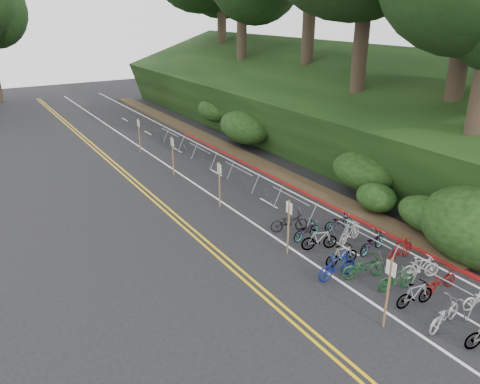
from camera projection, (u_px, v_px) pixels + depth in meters
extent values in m
plane|color=black|center=(361.00, 318.00, 16.07)|extent=(120.00, 120.00, 0.00)
cube|color=gold|center=(181.00, 225.00, 22.95)|extent=(0.12, 80.00, 0.01)
cube|color=gold|center=(186.00, 224.00, 23.09)|extent=(0.12, 80.00, 0.01)
cube|color=silver|center=(236.00, 211.00, 24.48)|extent=(0.12, 80.00, 0.01)
cube|color=silver|center=(299.00, 196.00, 26.52)|extent=(0.12, 80.00, 0.01)
cube|color=silver|center=(469.00, 320.00, 16.00)|extent=(0.10, 1.60, 0.01)
cube|color=silver|center=(346.00, 248.00, 20.75)|extent=(0.10, 1.60, 0.01)
cube|color=silver|center=(269.00, 203.00, 25.50)|extent=(0.10, 1.60, 0.01)
cube|color=silver|center=(216.00, 172.00, 30.25)|extent=(0.10, 1.60, 0.01)
cube|color=silver|center=(177.00, 150.00, 35.01)|extent=(0.10, 1.60, 0.01)
cube|color=silver|center=(148.00, 133.00, 39.76)|extent=(0.10, 1.60, 0.01)
cube|color=silver|center=(125.00, 119.00, 44.51)|extent=(0.10, 1.60, 0.01)
cube|color=maroon|center=(285.00, 183.00, 28.33)|extent=(0.25, 28.00, 0.10)
cube|color=black|center=(290.00, 99.00, 39.04)|extent=(12.32, 44.00, 9.11)
cube|color=#382819|center=(216.00, 143.00, 36.59)|extent=(1.40, 44.00, 0.16)
ellipsoid|color=#284C19|center=(429.00, 215.00, 21.57)|extent=(2.00, 2.80, 1.60)
ellipsoid|color=#284C19|center=(363.00, 171.00, 25.73)|extent=(2.60, 3.64, 2.08)
ellipsoid|color=#284C19|center=(311.00, 137.00, 30.91)|extent=(2.20, 3.08, 1.76)
ellipsoid|color=#284C19|center=(245.00, 127.00, 35.14)|extent=(3.00, 4.20, 2.40)
ellipsoid|color=#284C19|center=(214.00, 110.00, 40.17)|extent=(2.40, 3.36, 1.92)
ellipsoid|color=#284C19|center=(206.00, 94.00, 43.72)|extent=(2.80, 3.92, 2.24)
ellipsoid|color=#284C19|center=(376.00, 197.00, 23.90)|extent=(1.80, 2.52, 1.44)
ellipsoid|color=#284C19|center=(284.00, 115.00, 34.24)|extent=(3.20, 4.48, 2.56)
cylinder|color=#2D2319|center=(473.00, 135.00, 21.41)|extent=(0.85, 0.85, 6.66)
cylinder|color=#2D2319|center=(458.00, 71.00, 24.13)|extent=(0.94, 0.94, 8.19)
cylinder|color=#2D2319|center=(358.00, 71.00, 28.60)|extent=(0.91, 0.91, 7.68)
cylinder|color=#2D2319|center=(308.00, 41.00, 35.70)|extent=(0.96, 0.96, 8.70)
cylinder|color=#2D2319|center=(242.00, 50.00, 41.99)|extent=(0.88, 0.88, 7.17)
cylinder|color=#2D2319|center=(222.00, 31.00, 49.09)|extent=(0.94, 0.94, 8.19)
cylinder|color=gray|center=(441.00, 278.00, 16.46)|extent=(0.05, 2.57, 0.05)
cylinder|color=gray|center=(463.00, 311.00, 15.59)|extent=(0.55, 0.04, 1.07)
cylinder|color=gray|center=(474.00, 305.00, 15.86)|extent=(0.55, 0.04, 1.07)
cylinder|color=gray|center=(406.00, 278.00, 17.46)|extent=(0.55, 0.04, 1.07)
cylinder|color=gray|center=(416.00, 274.00, 17.73)|extent=(0.55, 0.04, 1.07)
cylinder|color=gray|center=(363.00, 234.00, 19.49)|extent=(0.05, 3.00, 0.05)
cylinder|color=gray|center=(383.00, 262.00, 18.45)|extent=(0.58, 0.04, 1.13)
cylinder|color=gray|center=(393.00, 259.00, 18.73)|extent=(0.58, 0.04, 1.13)
cylinder|color=gray|center=(334.00, 235.00, 20.67)|extent=(0.58, 0.04, 1.13)
cylinder|color=gray|center=(344.00, 232.00, 20.94)|extent=(0.58, 0.04, 1.13)
cylinder|color=gray|center=(290.00, 196.00, 23.45)|extent=(0.05, 3.00, 0.05)
cylinder|color=gray|center=(303.00, 217.00, 22.41)|extent=(0.58, 0.04, 1.13)
cylinder|color=gray|center=(312.00, 215.00, 22.69)|extent=(0.58, 0.04, 1.13)
cylinder|color=gray|center=(270.00, 198.00, 24.63)|extent=(0.58, 0.04, 1.13)
cylinder|color=gray|center=(278.00, 196.00, 24.90)|extent=(0.58, 0.04, 1.13)
cylinder|color=gray|center=(239.00, 169.00, 27.41)|extent=(0.05, 3.00, 0.05)
cylinder|color=gray|center=(247.00, 186.00, 26.37)|extent=(0.58, 0.04, 1.13)
cylinder|color=gray|center=(256.00, 184.00, 26.65)|extent=(0.58, 0.04, 1.13)
cylinder|color=gray|center=(223.00, 172.00, 28.59)|extent=(0.58, 0.04, 1.13)
cylinder|color=gray|center=(231.00, 170.00, 28.86)|extent=(0.58, 0.04, 1.13)
cylinder|color=gray|center=(200.00, 148.00, 31.37)|extent=(0.05, 3.00, 0.05)
cylinder|color=gray|center=(206.00, 162.00, 30.33)|extent=(0.58, 0.04, 1.13)
cylinder|color=gray|center=(214.00, 161.00, 30.61)|extent=(0.58, 0.04, 1.13)
cylinder|color=gray|center=(187.00, 152.00, 32.55)|extent=(0.58, 0.04, 1.13)
cylinder|color=gray|center=(195.00, 151.00, 32.83)|extent=(0.58, 0.04, 1.13)
cylinder|color=gray|center=(170.00, 132.00, 35.33)|extent=(0.05, 3.00, 0.05)
cylinder|color=gray|center=(174.00, 145.00, 34.30)|extent=(0.58, 0.04, 1.13)
cylinder|color=gray|center=(181.00, 143.00, 34.57)|extent=(0.58, 0.04, 1.13)
cylinder|color=gray|center=(160.00, 136.00, 36.51)|extent=(0.58, 0.04, 1.13)
cylinder|color=gray|center=(166.00, 135.00, 36.79)|extent=(0.58, 0.04, 1.13)
cylinder|color=brown|center=(388.00, 294.00, 15.20)|extent=(0.08, 0.08, 2.57)
cube|color=silver|center=(391.00, 269.00, 14.86)|extent=(0.02, 0.40, 0.50)
cylinder|color=brown|center=(288.00, 227.00, 19.87)|extent=(0.08, 0.08, 2.50)
cube|color=silver|center=(289.00, 208.00, 19.53)|extent=(0.02, 0.40, 0.50)
cylinder|color=brown|center=(219.00, 185.00, 24.62)|extent=(0.08, 0.08, 2.50)
cube|color=silver|center=(219.00, 169.00, 24.29)|extent=(0.02, 0.40, 0.50)
cylinder|color=brown|center=(173.00, 156.00, 29.37)|extent=(0.08, 0.08, 2.50)
cube|color=silver|center=(172.00, 142.00, 29.04)|extent=(0.02, 0.40, 0.50)
cylinder|color=brown|center=(139.00, 135.00, 34.12)|extent=(0.08, 0.08, 2.50)
cube|color=silver|center=(138.00, 123.00, 33.79)|extent=(0.02, 0.40, 0.50)
imported|color=navy|center=(337.00, 266.00, 18.26)|extent=(0.57, 1.87, 1.11)
imported|color=#9E9EA3|center=(444.00, 314.00, 15.49)|extent=(0.94, 1.93, 0.97)
imported|color=slate|center=(415.00, 294.00, 16.57)|extent=(0.70, 1.66, 0.97)
imported|color=maroon|center=(441.00, 280.00, 17.51)|extent=(0.61, 1.64, 0.85)
imported|color=#144C1E|center=(396.00, 279.00, 17.54)|extent=(0.79, 1.61, 0.93)
imported|color=beige|center=(421.00, 267.00, 18.28)|extent=(0.98, 1.68, 0.97)
imported|color=#144C1E|center=(364.00, 267.00, 18.34)|extent=(1.14, 1.91, 0.95)
imported|color=maroon|center=(400.00, 249.00, 19.56)|extent=(0.73, 1.81, 1.06)
imported|color=slate|center=(342.00, 255.00, 19.22)|extent=(0.64, 1.60, 0.93)
imported|color=slate|center=(372.00, 242.00, 20.29)|extent=(0.92, 1.80, 0.90)
imported|color=slate|center=(319.00, 239.00, 20.47)|extent=(1.01, 1.71, 0.99)
imported|color=beige|center=(350.00, 233.00, 21.10)|extent=(0.80, 1.66, 0.96)
imported|color=slate|center=(306.00, 230.00, 21.47)|extent=(0.76, 1.65, 0.84)
imported|color=slate|center=(338.00, 222.00, 22.31)|extent=(0.68, 1.63, 0.84)
imported|color=black|center=(289.00, 222.00, 22.15)|extent=(1.25, 1.93, 0.96)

